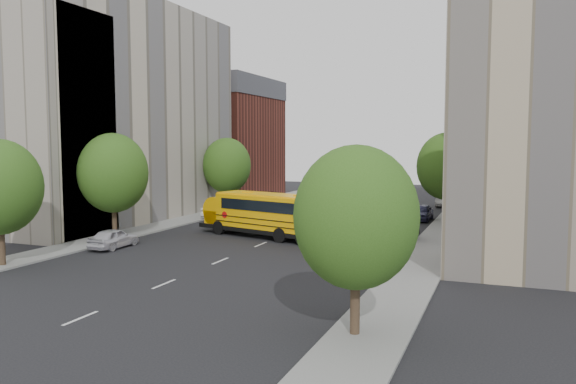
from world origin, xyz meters
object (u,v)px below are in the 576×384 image
Objects in this scene: street_tree_1 at (113,173)px; parked_car_0 at (114,238)px; street_tree_3 at (356,217)px; parked_car_4 at (422,212)px; street_tree_2 at (227,166)px; street_tree_4 at (446,166)px; school_bus at (266,212)px; street_tree_5 at (457,166)px; parked_car_2 at (274,198)px; safari_truck at (374,218)px; parked_car_5 at (445,200)px; parked_car_1 at (219,210)px.

street_tree_1 reaches higher than parked_car_0.
parked_car_4 is (-2.20, 32.86, -3.71)m from street_tree_3.
street_tree_2 is 1.91× the size of parked_car_0.
street_tree_4 is 0.66× the size of school_bus.
street_tree_2 is at bearing -151.39° from street_tree_5.
street_tree_1 reaches higher than parked_car_4.
parked_car_2 is (-20.22, -3.77, -3.95)m from street_tree_5.
parked_car_5 is (2.86, 23.43, -0.74)m from safari_truck.
school_bus is 2.84× the size of parked_car_4.
street_tree_2 reaches higher than parked_car_1.
parked_car_5 is at bearing 33.09° from street_tree_2.
parked_car_1 is at bearing -136.49° from parked_car_5.
parked_car_5 is at bearing -137.50° from parked_car_1.
street_tree_4 is 1.87× the size of parked_car_4.
parked_car_0 is 0.87× the size of parked_car_5.
street_tree_3 is (22.00, -14.00, -0.50)m from street_tree_1.
parked_car_0 is 29.11m from parked_car_2.
street_tree_3 is at bearing -65.64° from safari_truck.
parked_car_2 is at bearing -92.09° from parked_car_1.
street_tree_1 is 1.71× the size of parked_car_5.
parked_car_4 is (18.02, -7.38, -0.01)m from parked_car_2.
parked_car_1 is (1.40, 13.61, -4.22)m from street_tree_1.
safari_truck is at bearing 24.26° from street_tree_1.
street_tree_5 reaches higher than safari_truck.
street_tree_5 is 20.94m from parked_car_2.
parked_car_1 is 0.97× the size of parked_car_5.
street_tree_5 is at bearing 80.53° from school_bus.
school_bus is (-11.87, -12.98, -3.17)m from street_tree_4.
street_tree_5 is (22.00, 30.00, -0.25)m from street_tree_1.
street_tree_4 reaches higher than parked_car_2.
parked_car_4 is (18.40, 5.25, 0.01)m from parked_car_1.
street_tree_2 is 0.95× the size of street_tree_4.
street_tree_4 is at bearing -19.49° from parked_car_4.
street_tree_3 reaches higher than parked_car_5.
street_tree_1 is at bearing -90.00° from street_tree_2.
street_tree_1 reaches higher than street_tree_2.
street_tree_4 is at bearing -134.59° from parked_car_0.
parked_car_1 is at bearing 84.13° from street_tree_1.
school_bus reaches higher than parked_car_4.
parked_car_4 is at bearing 71.00° from school_bus.
parked_car_5 is at bearing 96.44° from safari_truck.
street_tree_1 is at bearing -134.61° from parked_car_4.
street_tree_3 is 1.54× the size of parked_car_5.
safari_truck is (17.74, -10.01, -3.33)m from street_tree_2.
street_tree_4 reaches higher than street_tree_5.
street_tree_2 reaches higher than parked_car_4.
parked_car_0 is 16.51m from parked_car_1.
street_tree_2 is 1.03× the size of street_tree_5.
street_tree_4 reaches higher than parked_car_0.
parked_car_1 is (-0.80, 16.49, 0.05)m from parked_car_0.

